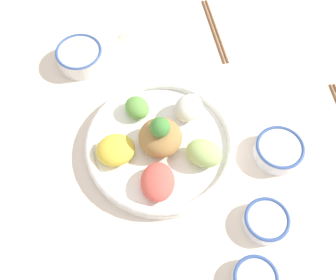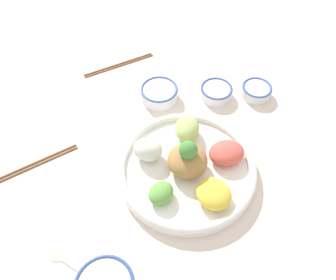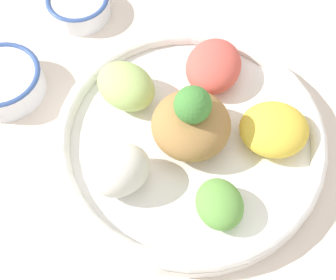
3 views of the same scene
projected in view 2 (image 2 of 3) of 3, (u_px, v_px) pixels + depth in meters
ground_plane at (195, 175)px, 0.81m from camera, size 2.40×2.40×0.00m
salad_platter at (188, 166)px, 0.80m from camera, size 0.34×0.34×0.12m
sauce_bowl_red at (216, 91)px, 0.97m from camera, size 0.09×0.09×0.03m
sauce_bowl_dark at (256, 90)px, 0.97m from camera, size 0.09×0.09×0.03m
rice_bowl_plain at (159, 93)px, 0.96m from camera, size 0.11×0.11×0.04m
chopsticks_pair_near at (33, 165)px, 0.83m from camera, size 0.21×0.14×0.01m
chopsticks_pair_far at (119, 65)px, 1.06m from camera, size 0.22×0.13×0.01m
serving_spoon_main at (65, 260)px, 0.69m from camera, size 0.12×0.08×0.01m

